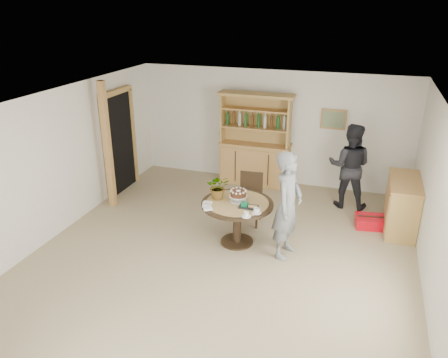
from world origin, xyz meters
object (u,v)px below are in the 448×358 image
adult_person (349,166)px  hutch (255,154)px  dining_table (237,211)px  dining_chair (250,195)px  red_suitcase (372,222)px  teen_boy (288,205)px  sideboard (402,205)px

adult_person → hutch: bearing=-13.7°
dining_table → adult_person: adult_person is taller
hutch → dining_chair: (0.39, -1.82, -0.15)m
dining_table → red_suitcase: bearing=31.1°
hutch → teen_boy: size_ratio=1.16×
red_suitcase → dining_chair: bearing=-176.8°
sideboard → dining_table: size_ratio=1.05×
dining_chair → red_suitcase: 2.28m
hutch → adult_person: size_ratio=1.20×
adult_person → dining_chair: bearing=38.9°
hutch → dining_table: bearing=-81.5°
adult_person → teen_boy: bearing=71.6°
teen_boy → dining_table: bearing=93.5°
sideboard → dining_table: sideboard is taller
adult_person → red_suitcase: size_ratio=2.58×
sideboard → teen_boy: size_ratio=0.72×
sideboard → red_suitcase: 0.60m
red_suitcase → hutch: bearing=143.3°
hutch → red_suitcase: 2.96m
dining_chair → adult_person: adult_person is taller
hutch → dining_chair: 1.87m
dining_chair → adult_person: (1.66, 1.26, 0.31)m
sideboard → red_suitcase: (-0.46, -0.09, -0.37)m
hutch → sideboard: (3.04, -1.24, -0.22)m
hutch → red_suitcase: (2.58, -1.33, -0.59)m
sideboard → teen_boy: teen_boy is taller
dining_table → dining_chair: size_ratio=1.27×
hutch → sideboard: size_ratio=1.62×
adult_person → red_suitcase: 1.20m
dining_chair → red_suitcase: size_ratio=1.44×
dining_chair → teen_boy: (0.86, -0.93, 0.35)m
sideboard → adult_person: adult_person is taller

